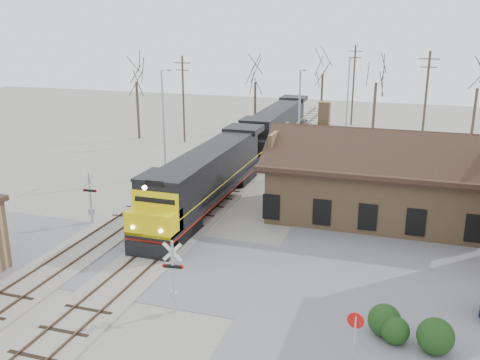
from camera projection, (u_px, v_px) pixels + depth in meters
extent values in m
plane|color=#9B968C|center=(146.00, 261.00, 31.47)|extent=(140.00, 140.00, 0.00)
cube|color=slate|center=(146.00, 261.00, 31.46)|extent=(60.00, 9.00, 0.03)
cube|color=slate|center=(469.00, 274.00, 29.80)|extent=(22.00, 26.00, 0.03)
cube|color=#9B968C|center=(229.00, 188.00, 45.13)|extent=(3.40, 90.00, 0.12)
cube|color=#473323|center=(221.00, 186.00, 45.31)|extent=(0.08, 90.00, 0.14)
cube|color=#473323|center=(237.00, 187.00, 44.88)|extent=(0.08, 90.00, 0.14)
cube|color=#9B968C|center=(180.00, 183.00, 46.45)|extent=(3.40, 90.00, 0.12)
cube|color=#473323|center=(173.00, 181.00, 46.63)|extent=(0.08, 90.00, 0.14)
cube|color=#473323|center=(188.00, 182.00, 46.21)|extent=(0.08, 90.00, 0.14)
cube|color=#916F4B|center=(373.00, 189.00, 38.30)|extent=(14.00, 8.00, 4.00)
cube|color=black|center=(375.00, 161.00, 37.70)|extent=(15.20, 9.20, 0.30)
cube|color=black|center=(374.00, 155.00, 35.32)|extent=(15.00, 4.71, 2.66)
cube|color=black|center=(379.00, 140.00, 39.51)|extent=(15.00, 4.71, 2.66)
cube|color=#916F4B|center=(324.00, 116.00, 39.47)|extent=(0.80, 0.80, 2.20)
cube|color=black|center=(173.00, 229.00, 34.81)|extent=(2.53, 4.05, 1.01)
cube|color=black|center=(236.00, 176.00, 46.81)|extent=(2.53, 4.05, 1.01)
cube|color=black|center=(209.00, 188.00, 40.57)|extent=(3.04, 20.25, 0.35)
cube|color=maroon|center=(209.00, 191.00, 40.64)|extent=(3.06, 20.25, 0.12)
cube|color=black|center=(215.00, 164.00, 41.28)|extent=(2.63, 14.68, 2.83)
cube|color=black|center=(166.00, 199.00, 33.30)|extent=(3.04, 2.83, 2.83)
cube|color=yellow|center=(154.00, 221.00, 31.97)|extent=(3.04, 1.82, 1.42)
cube|color=black|center=(147.00, 251.00, 31.48)|extent=(2.83, 0.25, 1.01)
cylinder|color=#FFF2CC|center=(144.00, 188.00, 30.44)|extent=(0.28, 0.10, 0.28)
cube|color=black|center=(260.00, 156.00, 53.72)|extent=(2.53, 4.05, 1.01)
cube|color=black|center=(289.00, 131.00, 65.72)|extent=(2.53, 4.05, 1.01)
cube|color=black|center=(276.00, 135.00, 59.49)|extent=(3.04, 20.25, 0.35)
cube|color=maroon|center=(276.00, 137.00, 59.55)|extent=(3.06, 20.25, 0.12)
cube|color=black|center=(279.00, 119.00, 60.20)|extent=(2.63, 14.68, 2.83)
cube|color=black|center=(258.00, 134.00, 52.21)|extent=(3.04, 2.83, 2.83)
cube|color=black|center=(253.00, 147.00, 50.89)|extent=(3.04, 1.82, 1.42)
cube|color=black|center=(250.00, 165.00, 50.40)|extent=(2.83, 0.25, 1.01)
cylinder|color=#A5A8AD|center=(173.00, 277.00, 25.47)|extent=(0.13, 0.13, 3.72)
cube|color=silver|center=(172.00, 252.00, 25.10)|extent=(0.97, 0.17, 0.97)
cube|color=silver|center=(172.00, 252.00, 25.10)|extent=(0.97, 0.17, 0.97)
cube|color=black|center=(173.00, 266.00, 25.31)|extent=(0.85, 0.26, 0.14)
cylinder|color=#B20C0C|center=(164.00, 266.00, 25.38)|extent=(0.23, 0.11, 0.22)
cylinder|color=#B20C0C|center=(181.00, 267.00, 25.24)|extent=(0.23, 0.11, 0.22)
cube|color=#A5A8AD|center=(174.00, 296.00, 25.76)|extent=(0.37, 0.28, 0.46)
cylinder|color=#A5A8AD|center=(91.00, 198.00, 36.95)|extent=(0.13, 0.13, 3.64)
cube|color=silver|center=(89.00, 180.00, 36.58)|extent=(0.95, 0.12, 0.95)
cube|color=silver|center=(89.00, 180.00, 36.58)|extent=(0.95, 0.12, 0.95)
cube|color=black|center=(90.00, 191.00, 36.79)|extent=(0.83, 0.22, 0.14)
cylinder|color=#B20C0C|center=(95.00, 191.00, 36.70)|extent=(0.22, 0.10, 0.22)
cylinder|color=#B20C0C|center=(84.00, 190.00, 36.88)|extent=(0.22, 0.10, 0.22)
cube|color=#A5A8AD|center=(92.00, 212.00, 37.23)|extent=(0.36, 0.27, 0.45)
cylinder|color=#A5A8AD|center=(354.00, 340.00, 21.76)|extent=(0.08, 0.08, 2.20)
cylinder|color=#B20C0C|center=(356.00, 321.00, 21.51)|extent=(0.70, 0.14, 0.70)
sphere|color=black|center=(384.00, 320.00, 23.89)|extent=(1.47, 1.47, 1.47)
sphere|color=black|center=(395.00, 331.00, 23.28)|extent=(1.25, 1.25, 1.25)
sphere|color=black|center=(435.00, 336.00, 22.57)|extent=(1.58, 1.58, 1.58)
cylinder|color=#A5A8AD|center=(164.00, 125.00, 46.84)|extent=(0.18, 0.18, 9.58)
cylinder|color=#A5A8AD|center=(166.00, 70.00, 46.32)|extent=(0.12, 1.80, 0.12)
cube|color=#A5A8AD|center=(170.00, 70.00, 47.08)|extent=(0.25, 0.50, 0.12)
cylinder|color=#A5A8AD|center=(299.00, 125.00, 47.06)|extent=(0.18, 0.18, 9.57)
cylinder|color=#A5A8AD|center=(303.00, 70.00, 46.54)|extent=(0.12, 1.80, 0.12)
cube|color=#A5A8AD|center=(304.00, 70.00, 47.30)|extent=(0.25, 0.50, 0.12)
cylinder|color=#A5A8AD|center=(348.00, 100.00, 61.99)|extent=(0.18, 0.18, 9.54)
cylinder|color=#A5A8AD|center=(351.00, 58.00, 61.48)|extent=(0.12, 1.80, 0.12)
cube|color=#A5A8AD|center=(352.00, 59.00, 62.24)|extent=(0.25, 0.50, 0.12)
cylinder|color=#382D23|center=(183.00, 100.00, 61.14)|extent=(0.24, 0.24, 9.85)
cube|color=#382D23|center=(182.00, 63.00, 59.96)|extent=(2.00, 0.10, 0.10)
cube|color=#382D23|center=(182.00, 70.00, 60.19)|extent=(1.60, 0.10, 0.10)
cylinder|color=#382D23|center=(353.00, 86.00, 71.14)|extent=(0.24, 0.24, 10.58)
cube|color=#382D23|center=(355.00, 51.00, 69.86)|extent=(2.00, 0.10, 0.10)
cube|color=#382D23|center=(355.00, 57.00, 70.09)|extent=(1.60, 0.10, 0.10)
cylinder|color=#382D23|center=(425.00, 105.00, 54.37)|extent=(0.24, 0.24, 10.75)
cube|color=#382D23|center=(430.00, 59.00, 53.06)|extent=(2.00, 0.10, 0.10)
cube|color=#382D23|center=(429.00, 67.00, 53.29)|extent=(1.60, 0.10, 0.10)
cylinder|color=#382D23|center=(138.00, 110.00, 63.41)|extent=(0.32, 0.32, 6.77)
cylinder|color=#382D23|center=(255.00, 106.00, 68.55)|extent=(0.32, 0.32, 6.15)
cylinder|color=#382D23|center=(322.00, 99.00, 72.54)|extent=(0.32, 0.32, 6.76)
cylinder|color=#382D23|center=(374.00, 111.00, 63.71)|extent=(0.32, 0.32, 6.60)
cylinder|color=#382D23|center=(474.00, 117.00, 60.38)|extent=(0.32, 0.32, 6.38)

